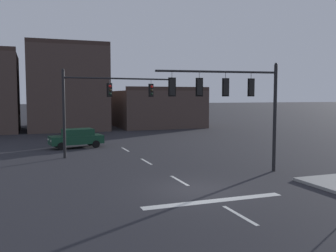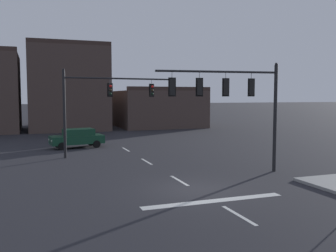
% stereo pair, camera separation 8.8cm
% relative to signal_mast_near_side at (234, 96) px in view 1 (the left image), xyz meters
% --- Properties ---
extents(ground_plane, '(400.00, 400.00, 0.00)m').
position_rel_signal_mast_near_side_xyz_m(ground_plane, '(-3.61, -2.69, -4.43)').
color(ground_plane, '#232328').
extents(stop_bar_paint, '(6.40, 0.50, 0.01)m').
position_rel_signal_mast_near_side_xyz_m(stop_bar_paint, '(-3.61, -4.69, -4.43)').
color(stop_bar_paint, silver).
rests_on(stop_bar_paint, ground).
extents(lane_centreline, '(0.16, 26.40, 0.01)m').
position_rel_signal_mast_near_side_xyz_m(lane_centreline, '(-3.61, -0.69, -4.43)').
color(lane_centreline, silver).
rests_on(lane_centreline, ground).
extents(signal_mast_near_side, '(7.14, 1.07, 6.32)m').
position_rel_signal_mast_near_side_xyz_m(signal_mast_near_side, '(0.00, 0.00, 0.00)').
color(signal_mast_near_side, black).
rests_on(signal_mast_near_side, ground).
extents(signal_mast_far_side, '(8.77, 0.99, 6.33)m').
position_rel_signal_mast_near_side_xyz_m(signal_mast_far_side, '(-5.96, 8.94, -0.13)').
color(signal_mast_far_side, black).
rests_on(signal_mast_far_side, ground).
extents(car_lot_nearside, '(4.62, 2.40, 1.61)m').
position_rel_signal_mast_near_side_xyz_m(car_lot_nearside, '(-7.24, 13.80, -3.58)').
color(car_lot_nearside, '#143D28').
rests_on(car_lot_nearside, ground).
extents(building_row, '(34.57, 13.96, 11.02)m').
position_rel_signal_mast_near_side_xyz_m(building_row, '(-6.51, 33.37, 0.00)').
color(building_row, '#473833').
rests_on(building_row, ground).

